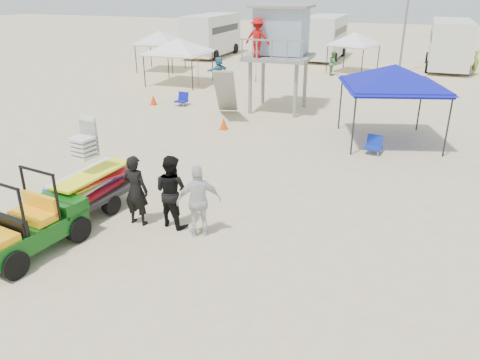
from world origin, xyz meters
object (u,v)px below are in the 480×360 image
(surf_trailer, at_px, (92,178))
(lifeguard_tower, at_px, (279,35))
(man_left, at_px, (136,190))
(utility_cart, at_px, (25,219))
(canopy_blue, at_px, (395,68))

(surf_trailer, bearing_deg, lifeguard_tower, 82.73)
(man_left, xyz_separation_m, lifeguard_tower, (0.02, 12.33, 2.52))
(utility_cart, bearing_deg, surf_trailer, 89.91)
(lifeguard_tower, relative_size, canopy_blue, 1.10)
(lifeguard_tower, bearing_deg, man_left, -90.08)
(surf_trailer, distance_m, canopy_blue, 11.25)
(man_left, xyz_separation_m, canopy_blue, (5.33, 9.03, 1.86))
(man_left, bearing_deg, utility_cart, 54.39)
(canopy_blue, bearing_deg, lifeguard_tower, 148.12)
(utility_cart, xyz_separation_m, man_left, (1.52, 2.03, 0.06))
(surf_trailer, relative_size, lifeguard_tower, 0.57)
(man_left, distance_m, lifeguard_tower, 12.58)
(utility_cart, height_order, lifeguard_tower, lifeguard_tower)
(surf_trailer, height_order, canopy_blue, canopy_blue)
(utility_cart, relative_size, surf_trailer, 0.97)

